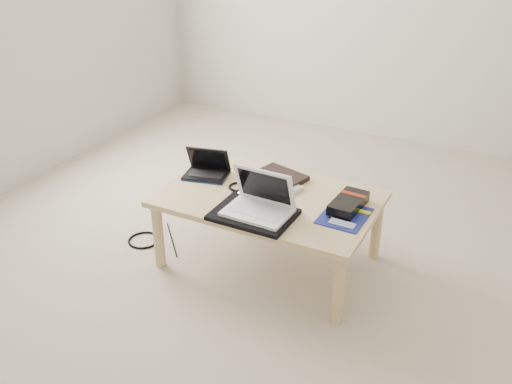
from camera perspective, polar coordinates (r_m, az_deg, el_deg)
The scene contains 13 objects.
ground at distance 3.16m, azimuth 2.89°, elevation -6.63°, with size 4.00×4.00×0.00m, color #BBAF98.
coffee_table at distance 2.96m, azimuth 1.31°, elevation -1.25°, with size 1.10×0.70×0.40m.
book at distance 3.10m, azimuth 2.19°, elevation 1.44°, with size 0.32×0.29×0.03m.
netbook at distance 3.15m, azimuth -4.92°, elevation 2.23°, with size 0.27×0.22×0.16m.
tablet at distance 2.93m, azimuth 0.60°, elevation -0.32°, with size 0.30×0.26×0.01m.
remote at distance 2.94m, azimuth 3.22°, elevation -0.17°, with size 0.10×0.22×0.02m.
neoprene_sleeve at distance 2.75m, azimuth -0.27°, elevation -2.27°, with size 0.39×0.28×0.02m, color black.
white_laptop at distance 2.73m, azimuth 0.36°, elevation -1.12°, with size 0.32×0.23×0.22m.
motherboard at distance 2.78m, azimuth 8.86°, elevation -2.38°, with size 0.22×0.27×0.01m.
gpu_box at distance 2.84m, azimuth 9.23°, elevation -1.13°, with size 0.14×0.26×0.06m.
cable_coil at distance 3.01m, azimuth -1.75°, elevation 0.51°, with size 0.11×0.11×0.01m, color black.
floor_cable_coil at distance 3.37m, azimuth -11.16°, elevation -4.75°, with size 0.18×0.18×0.01m, color black.
floor_cable_trail at distance 3.35m, azimuth -8.41°, elevation -4.70°, with size 0.01×0.01×0.37m, color black.
Camera 1 is at (1.05, -2.40, 1.78)m, focal length 40.00 mm.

